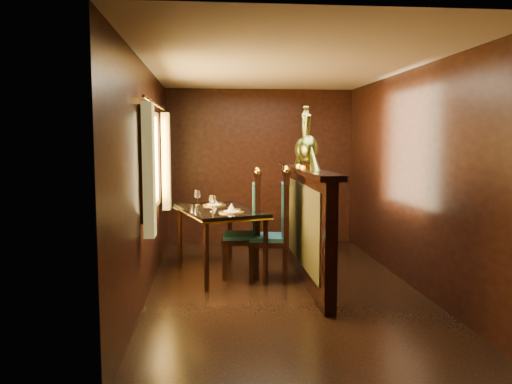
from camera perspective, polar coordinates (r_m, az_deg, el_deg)
ground at (r=5.85m, az=2.98°, el=-10.82°), size 5.00×5.00×0.00m
room_shell at (r=5.61m, az=2.18°, el=4.86°), size 3.04×5.04×2.52m
partition at (r=6.03m, az=5.62°, el=-3.38°), size 0.26×2.70×1.36m
dining_table at (r=6.25m, az=-4.25°, el=-2.58°), size 1.23×1.60×1.04m
chair_left at (r=6.01m, az=2.66°, el=-3.35°), size 0.56×0.58×1.38m
chair_right at (r=6.19m, az=-0.62°, el=-3.23°), size 0.51×0.54×1.35m
peacock_left at (r=5.81m, az=6.04°, el=6.28°), size 0.23×0.61×0.73m
peacock_right at (r=6.13m, az=5.43°, el=6.01°), size 0.21×0.57×0.67m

